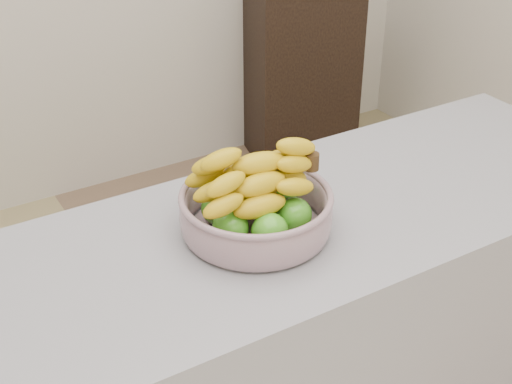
{
  "coord_description": "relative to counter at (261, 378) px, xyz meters",
  "views": [
    {
      "loc": [
        -0.69,
        -1.04,
        1.77
      ],
      "look_at": [
        -0.02,
        0.08,
        1.0
      ],
      "focal_mm": 50.0,
      "sensor_mm": 36.0,
      "label": 1
    }
  ],
  "objects": [
    {
      "name": "counter",
      "position": [
        0.0,
        0.0,
        0.0
      ],
      "size": [
        2.0,
        0.6,
        0.9
      ],
      "primitive_type": "cube",
      "color": "#93939A",
      "rests_on": "ground"
    },
    {
      "name": "cabinet",
      "position": [
        1.27,
        1.7,
        0.0
      ],
      "size": [
        0.59,
        0.51,
        0.91
      ],
      "primitive_type": "cube",
      "rotation": [
        0.0,
        0.0,
        -0.24
      ],
      "color": "black",
      "rests_on": "ground"
    },
    {
      "name": "fruit_bowl",
      "position": [
        -0.02,
        0.0,
        0.51
      ],
      "size": [
        0.33,
        0.33,
        0.19
      ],
      "rotation": [
        0.0,
        0.0,
        -0.19
      ],
      "color": "#A1B3C1",
      "rests_on": "counter"
    }
  ]
}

